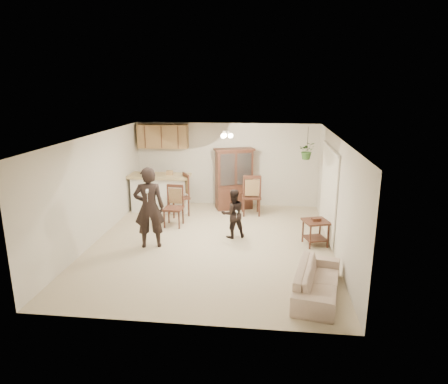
# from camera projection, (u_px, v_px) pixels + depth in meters

# --- Properties ---
(floor) EXTENTS (6.50, 6.50, 0.00)m
(floor) POSITION_uv_depth(u_px,v_px,m) (212.00, 244.00, 9.31)
(floor) COLOR #C0AA91
(floor) RESTS_ON ground
(ceiling) EXTENTS (5.50, 6.50, 0.02)m
(ceiling) POSITION_uv_depth(u_px,v_px,m) (211.00, 137.00, 8.66)
(ceiling) COLOR white
(ceiling) RESTS_ON wall_back
(wall_back) EXTENTS (5.50, 0.02, 2.50)m
(wall_back) POSITION_uv_depth(u_px,v_px,m) (227.00, 164.00, 12.11)
(wall_back) COLOR beige
(wall_back) RESTS_ON ground
(wall_front) EXTENTS (5.50, 0.02, 2.50)m
(wall_front) POSITION_uv_depth(u_px,v_px,m) (180.00, 249.00, 5.87)
(wall_front) COLOR beige
(wall_front) RESTS_ON ground
(wall_left) EXTENTS (0.02, 6.50, 2.50)m
(wall_left) POSITION_uv_depth(u_px,v_px,m) (95.00, 189.00, 9.29)
(wall_left) COLOR beige
(wall_left) RESTS_ON ground
(wall_right) EXTENTS (0.02, 6.50, 2.50)m
(wall_right) POSITION_uv_depth(u_px,v_px,m) (336.00, 196.00, 8.69)
(wall_right) COLOR beige
(wall_right) RESTS_ON ground
(breakfast_bar) EXTENTS (1.60, 0.55, 1.00)m
(breakfast_bar) POSITION_uv_depth(u_px,v_px,m) (160.00, 194.00, 11.64)
(breakfast_bar) COLOR white
(breakfast_bar) RESTS_ON floor
(bar_top) EXTENTS (1.75, 0.70, 0.08)m
(bar_top) POSITION_uv_depth(u_px,v_px,m) (160.00, 176.00, 11.50)
(bar_top) COLOR #9D885E
(bar_top) RESTS_ON breakfast_bar
(upper_cabinets) EXTENTS (1.50, 0.34, 0.70)m
(upper_cabinets) POSITION_uv_depth(u_px,v_px,m) (163.00, 136.00, 11.92)
(upper_cabinets) COLOR brown
(upper_cabinets) RESTS_ON wall_back
(vertical_blinds) EXTENTS (0.06, 2.30, 2.10)m
(vertical_blinds) POSITION_uv_depth(u_px,v_px,m) (328.00, 192.00, 9.60)
(vertical_blinds) COLOR silver
(vertical_blinds) RESTS_ON wall_right
(ceiling_fixture) EXTENTS (0.36, 0.36, 0.20)m
(ceiling_fixture) POSITION_uv_depth(u_px,v_px,m) (226.00, 135.00, 9.82)
(ceiling_fixture) COLOR beige
(ceiling_fixture) RESTS_ON ceiling
(hanging_plant) EXTENTS (0.43, 0.37, 0.48)m
(hanging_plant) POSITION_uv_depth(u_px,v_px,m) (307.00, 151.00, 10.88)
(hanging_plant) COLOR #285D25
(hanging_plant) RESTS_ON ceiling
(plant_cord) EXTENTS (0.01, 0.01, 0.65)m
(plant_cord) POSITION_uv_depth(u_px,v_px,m) (308.00, 139.00, 10.80)
(plant_cord) COLOR black
(plant_cord) RESTS_ON ceiling
(sofa) EXTENTS (1.09, 1.98, 0.73)m
(sofa) POSITION_uv_depth(u_px,v_px,m) (318.00, 276.00, 6.97)
(sofa) COLOR beige
(sofa) RESTS_ON floor
(adult) EXTENTS (0.74, 0.58, 1.80)m
(adult) POSITION_uv_depth(u_px,v_px,m) (149.00, 209.00, 8.94)
(adult) COLOR black
(adult) RESTS_ON floor
(child) EXTENTS (0.80, 0.72, 1.35)m
(child) POSITION_uv_depth(u_px,v_px,m) (233.00, 211.00, 9.56)
(child) COLOR black
(child) RESTS_ON floor
(china_hutch) EXTENTS (1.23, 0.80, 1.81)m
(china_hutch) POSITION_uv_depth(u_px,v_px,m) (234.00, 179.00, 11.75)
(china_hutch) COLOR #371C14
(china_hutch) RESTS_ON floor
(side_table) EXTENTS (0.68, 0.68, 0.66)m
(side_table) POSITION_uv_depth(u_px,v_px,m) (315.00, 232.00, 9.19)
(side_table) COLOR #371C14
(side_table) RESTS_ON floor
(chair_bar) EXTENTS (0.50, 0.50, 1.07)m
(chair_bar) POSITION_uv_depth(u_px,v_px,m) (174.00, 215.00, 10.43)
(chair_bar) COLOR #371C14
(chair_bar) RESTS_ON floor
(chair_hutch_left) EXTENTS (0.72, 0.72, 1.19)m
(chair_hutch_left) POSITION_uv_depth(u_px,v_px,m) (179.00, 204.00, 11.29)
(chair_hutch_left) COLOR #371C14
(chair_hutch_left) RESTS_ON floor
(chair_hutch_right) EXTENTS (0.59, 0.59, 1.19)m
(chair_hutch_right) POSITION_uv_depth(u_px,v_px,m) (251.00, 203.00, 11.36)
(chair_hutch_right) COLOR #371C14
(chair_hutch_right) RESTS_ON floor
(controller_adult) EXTENTS (0.09, 0.17, 0.05)m
(controller_adult) POSITION_uv_depth(u_px,v_px,m) (147.00, 191.00, 8.39)
(controller_adult) COLOR white
(controller_adult) RESTS_ON adult
(controller_child) EXTENTS (0.07, 0.11, 0.03)m
(controller_child) POSITION_uv_depth(u_px,v_px,m) (237.00, 212.00, 9.28)
(controller_child) COLOR white
(controller_child) RESTS_ON child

